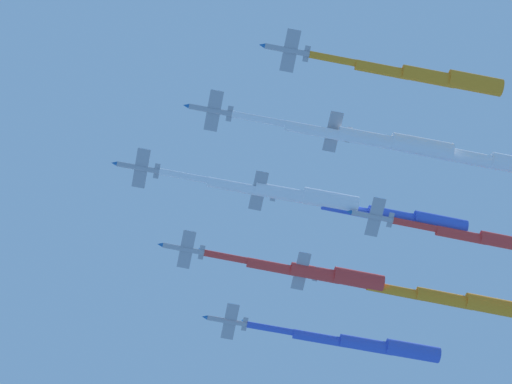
{
  "coord_description": "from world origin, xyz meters",
  "views": [
    {
      "loc": [
        71.41,
        27.03,
        -53.14
      ],
      "look_at": [
        0.0,
        0.0,
        150.43
      ],
      "focal_mm": 74.06,
      "sensor_mm": 36.0,
      "label": 1
    }
  ],
  "objects": [
    {
      "name": "jet_starboard_mid",
      "position": [
        11.59,
        40.31,
        148.62
      ],
      "size": [
        27.66,
        42.95,
        3.71
      ],
      "color": "#9EA3AD"
    },
    {
      "name": "jet_starboard_inner",
      "position": [
        -21.19,
        5.07,
        150.03
      ],
      "size": [
        28.04,
        42.69,
        3.71
      ],
      "color": "#9EA3AD"
    },
    {
      "name": "jet_port_inner",
      "position": [
        2.88,
        25.46,
        150.33
      ],
      "size": [
        31.08,
        48.72,
        3.68
      ],
      "color": "#9EA3AD"
    },
    {
      "name": "jet_lead",
      "position": [
        -2.42,
        4.78,
        151.57
      ],
      "size": [
        29.34,
        45.64,
        3.71
      ],
      "color": "#9EA3AD"
    },
    {
      "name": "jet_trail_port",
      "position": [
        -36.66,
        29.18,
        149.85
      ],
      "size": [
        31.6,
        47.7,
        3.73
      ],
      "color": "#9EA3AD"
    },
    {
      "name": "jet_port_mid",
      "position": [
        -15.49,
        24.79,
        151.45
      ],
      "size": [
        29.2,
        44.34,
        3.71
      ],
      "color": "#9EA3AD"
    },
    {
      "name": "jet_trail_starboard",
      "position": [
        -28.05,
        44.66,
        149.13
      ],
      "size": [
        28.29,
        42.84,
        3.71
      ],
      "color": "#9EA3AD"
    },
    {
      "name": "jet_port_outer",
      "position": [
        -42.01,
        9.77,
        151.15
      ],
      "size": [
        29.9,
        46.51,
        3.7
      ],
      "color": "#9EA3AD"
    },
    {
      "name": "jet_starboard_outer",
      "position": [
        -9.06,
        43.63,
        152.01
      ],
      "size": [
        29.24,
        44.65,
        3.71
      ],
      "color": "#9EA3AD"
    }
  ]
}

